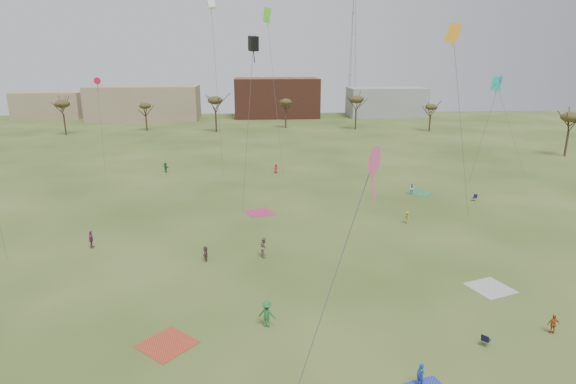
{
  "coord_description": "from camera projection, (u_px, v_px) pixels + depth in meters",
  "views": [
    {
      "loc": [
        -3.51,
        -31.62,
        17.9
      ],
      "look_at": [
        0.0,
        12.0,
        5.5
      ],
      "focal_mm": 29.44,
      "sensor_mm": 36.0,
      "label": 1
    }
  ],
  "objects": [
    {
      "name": "spectator_fore_a",
      "position": [
        553.0,
        324.0,
        31.73
      ],
      "size": [
        0.83,
        0.38,
        1.38
      ],
      "primitive_type": "imported",
      "rotation": [
        0.0,
        0.0,
        3.09
      ],
      "color": "#C45321",
      "rests_on": "ground"
    },
    {
      "name": "flyer_near_right",
      "position": [
        421.0,
        375.0,
        26.56
      ],
      "size": [
        0.54,
        0.63,
        1.45
      ],
      "primitive_type": "imported",
      "rotation": [
        0.0,
        0.0,
        5.15
      ],
      "color": "#1F458E",
      "rests_on": "ground"
    },
    {
      "name": "blanket_red",
      "position": [
        167.0,
        344.0,
        30.65
      ],
      "size": [
        4.32,
        4.32,
        0.03
      ],
      "primitive_type": "cube",
      "rotation": [
        0.0,
        0.0,
        0.83
      ],
      "color": "#BB3F25",
      "rests_on": "ground"
    },
    {
      "name": "building_tan",
      "position": [
        145.0,
        103.0,
        141.7
      ],
      "size": [
        32.0,
        14.0,
        10.0
      ],
      "primitive_type": "cube",
      "color": "#937F60",
      "rests_on": "ground"
    },
    {
      "name": "building_grey",
      "position": [
        386.0,
        102.0,
        150.5
      ],
      "size": [
        24.0,
        12.0,
        9.0
      ],
      "primitive_type": "cube",
      "color": "gray",
      "rests_on": "ground"
    },
    {
      "name": "kites_aloft",
      "position": [
        244.0,
        43.0,
        55.68
      ],
      "size": [
        71.9,
        56.38,
        25.56
      ],
      "color": "red",
      "rests_on": "ground"
    },
    {
      "name": "blanket_olive",
      "position": [
        420.0,
        193.0,
        65.13
      ],
      "size": [
        4.29,
        4.29,
        0.03
      ],
      "primitive_type": "cube",
      "rotation": [
        0.0,
        0.0,
        2.36
      ],
      "color": "#30844B",
      "rests_on": "ground"
    },
    {
      "name": "tree_line",
      "position": [
        253.0,
        107.0,
        109.2
      ],
      "size": [
        117.44,
        49.32,
        8.91
      ],
      "color": "#3A2B1E",
      "rests_on": "ground"
    },
    {
      "name": "camp_chair_center",
      "position": [
        485.0,
        342.0,
        30.46
      ],
      "size": [
        0.74,
        0.74,
        0.87
      ],
      "rotation": [
        0.0,
        0.0,
        2.34
      ],
      "color": "#161437",
      "rests_on": "ground"
    },
    {
      "name": "radio_tower",
      "position": [
        352.0,
        54.0,
        152.43
      ],
      "size": [
        1.51,
        1.72,
        41.0
      ],
      "color": "#9EA3A8",
      "rests_on": "ground"
    },
    {
      "name": "blanket_plum",
      "position": [
        260.0,
        213.0,
        56.87
      ],
      "size": [
        3.87,
        3.87,
        0.03
      ],
      "primitive_type": "cube",
      "rotation": [
        0.0,
        0.0,
        0.35
      ],
      "color": "#B1365B",
      "rests_on": "ground"
    },
    {
      "name": "ground",
      "position": [
        301.0,
        306.0,
        35.48
      ],
      "size": [
        260.0,
        260.0,
        0.0
      ],
      "primitive_type": "plane",
      "color": "#314917",
      "rests_on": "ground"
    },
    {
      "name": "building_brick",
      "position": [
        276.0,
        98.0,
        149.31
      ],
      "size": [
        26.0,
        16.0,
        12.0
      ],
      "primitive_type": "cube",
      "color": "brown",
      "rests_on": "ground"
    },
    {
      "name": "spectator_mid_d",
      "position": [
        91.0,
        239.0,
        46.05
      ],
      "size": [
        0.51,
        1.07,
        1.77
      ],
      "primitive_type": "imported",
      "rotation": [
        0.0,
        0.0,
        1.65
      ],
      "color": "#8B3A66",
      "rests_on": "ground"
    },
    {
      "name": "flyer_near_center",
      "position": [
        267.0,
        314.0,
        32.49
      ],
      "size": [
        1.39,
        1.07,
        1.89
      ],
      "primitive_type": "imported",
      "rotation": [
        0.0,
        0.0,
        2.8
      ],
      "color": "#246D35",
      "rests_on": "ground"
    },
    {
      "name": "flyer_far_b",
      "position": [
        276.0,
        169.0,
        76.46
      ],
      "size": [
        0.84,
        0.79,
        1.45
      ],
      "primitive_type": "imported",
      "rotation": [
        0.0,
        0.0,
        0.62
      ],
      "color": "red",
      "rests_on": "ground"
    },
    {
      "name": "flyer_far_a",
      "position": [
        166.0,
        167.0,
        76.89
      ],
      "size": [
        1.38,
        1.43,
        1.63
      ],
      "primitive_type": "imported",
      "rotation": [
        0.0,
        0.0,
        2.33
      ],
      "color": "#2B8134",
      "rests_on": "ground"
    },
    {
      "name": "building_tan_west",
      "position": [
        51.0,
        105.0,
        146.37
      ],
      "size": [
        20.0,
        12.0,
        8.0
      ],
      "primitive_type": "cube",
      "color": "#937F60",
      "rests_on": "ground"
    },
    {
      "name": "spectator_fore_c",
      "position": [
        206.0,
        253.0,
        43.19
      ],
      "size": [
        0.45,
        1.32,
        1.42
      ],
      "primitive_type": "imported",
      "rotation": [
        0.0,
        0.0,
        4.74
      ],
      "color": "brown",
      "rests_on": "ground"
    },
    {
      "name": "camp_chair_right",
      "position": [
        474.0,
        199.0,
        61.49
      ],
      "size": [
        0.74,
        0.73,
        0.87
      ],
      "rotation": [
        0.0,
        0.0,
        5.35
      ],
      "color": "#141A37",
      "rests_on": "ground"
    },
    {
      "name": "spectator_fore_b",
      "position": [
        264.0,
        247.0,
        44.02
      ],
      "size": [
        0.82,
        0.99,
        1.89
      ],
      "primitive_type": "imported",
      "rotation": [
        0.0,
        0.0,
        1.69
      ],
      "color": "#906E5C",
      "rests_on": "ground"
    },
    {
      "name": "flyer_mid_b",
      "position": [
        407.0,
        217.0,
        53.04
      ],
      "size": [
        0.57,
        0.93,
        1.41
      ],
      "primitive_type": "imported",
      "rotation": [
        0.0,
        0.0,
        4.66
      ],
      "color": "#AE8E20",
      "rests_on": "ground"
    },
    {
      "name": "spectator_mid_e",
      "position": [
        412.0,
        189.0,
        64.36
      ],
      "size": [
        0.98,
        0.92,
        1.6
      ],
      "primitive_type": "imported",
      "rotation": [
        0.0,
        0.0,
        5.74
      ],
      "color": "silver",
      "rests_on": "ground"
    },
    {
      "name": "blanket_cream",
      "position": [
        490.0,
        288.0,
        38.17
      ],
      "size": [
        3.85,
        3.85,
        0.03
      ],
      "primitive_type": "cube",
      "rotation": [
        0.0,
        0.0,
        0.32
      ],
      "color": "beige",
      "rests_on": "ground"
    }
  ]
}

